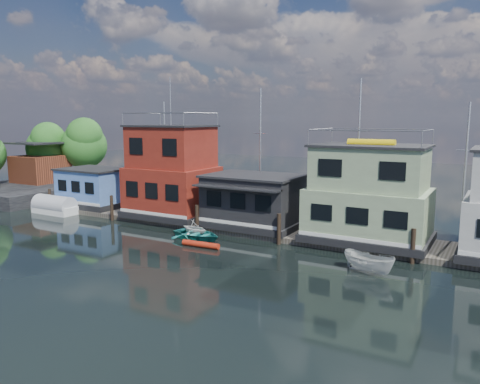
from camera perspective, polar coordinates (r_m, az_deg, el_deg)
The scene contains 14 objects.
ground at distance 27.41m, azimuth -9.38°, elevation -9.93°, with size 160.00×160.00×0.00m, color black.
dock at distance 37.06m, azimuth 2.34°, elevation -4.49°, with size 48.00×5.00×0.40m, color #595147.
houseboat_blue at distance 47.52m, azimuth -17.33°, elevation 0.56°, with size 6.40×4.90×3.66m.
houseboat_red at distance 40.91m, azimuth -8.28°, elevation 2.25°, with size 7.40×5.90×11.86m.
houseboat_dark at distance 36.82m, azimuth 1.66°, elevation -1.05°, with size 7.40×6.10×4.06m.
houseboat_green at distance 33.47m, azimuth 15.43°, elevation -0.41°, with size 8.40×5.90×7.03m.
pilings at distance 34.62m, azimuth -0.26°, elevation -3.92°, with size 42.28×0.28×2.20m.
background_masts at distance 39.97m, azimuth 12.46°, elevation 4.07°, with size 36.40×0.16×12.00m.
shore at distance 59.47m, azimuth -23.09°, elevation 3.21°, with size 12.40×15.72×8.24m.
red_kayak at distance 32.60m, azimuth -4.81°, elevation -6.38°, with size 0.42×0.42×2.83m, color #B12712.
dinghy_white at distance 35.63m, azimuth -5.61°, elevation -4.38°, with size 2.04×2.36×1.24m, color silver.
motorboat at distance 28.09m, azimuth 15.44°, elevation -8.31°, with size 1.23×3.28×1.26m, color silver.
tarp_runabout at distance 47.00m, azimuth -21.68°, elevation -1.64°, with size 4.55×1.87×1.83m.
dinghy_teal at distance 34.60m, azimuth -5.25°, elevation -5.15°, with size 2.77×3.88×0.80m, color teal.
Camera 1 is at (16.42, -20.09, 8.82)m, focal length 35.00 mm.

